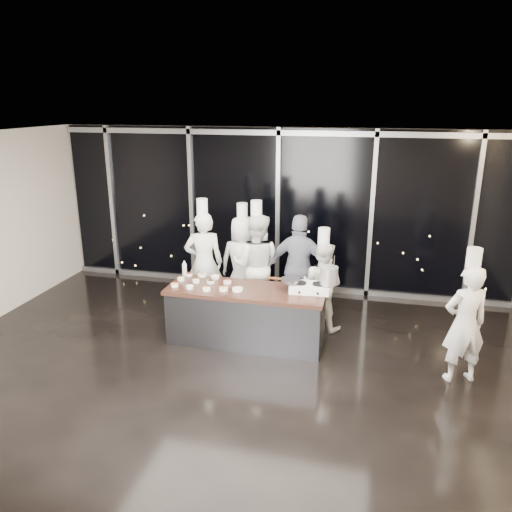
{
  "coord_description": "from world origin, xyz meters",
  "views": [
    {
      "loc": [
        1.84,
        -6.06,
        3.69
      ],
      "look_at": [
        0.09,
        1.2,
        1.35
      ],
      "focal_mm": 35.0,
      "sensor_mm": 36.0,
      "label": 1
    }
  ],
  "objects_px": {
    "demo_counter": "(246,315)",
    "chef_center": "(256,265)",
    "stove": "(309,287)",
    "frying_pan": "(290,280)",
    "chef_left": "(243,262)",
    "guest": "(300,269)",
    "stock_pot": "(329,275)",
    "chef_far_left": "(204,262)",
    "chef_right": "(322,285)",
    "chef_side": "(465,323)"
  },
  "relations": [
    {
      "from": "stove",
      "to": "frying_pan",
      "type": "xyz_separation_m",
      "value": [
        -0.3,
        -0.01,
        0.1
      ]
    },
    {
      "from": "guest",
      "to": "chef_far_left",
      "type": "bearing_deg",
      "value": 5.29
    },
    {
      "from": "stock_pot",
      "to": "chef_far_left",
      "type": "xyz_separation_m",
      "value": [
        -2.27,
        0.83,
        -0.23
      ]
    },
    {
      "from": "stock_pot",
      "to": "guest",
      "type": "distance_m",
      "value": 1.1
    },
    {
      "from": "chef_far_left",
      "to": "chef_side",
      "type": "relative_size",
      "value": 1.1
    },
    {
      "from": "chef_right",
      "to": "chef_far_left",
      "type": "bearing_deg",
      "value": 13.51
    },
    {
      "from": "demo_counter",
      "to": "chef_far_left",
      "type": "distance_m",
      "value": 1.49
    },
    {
      "from": "chef_far_left",
      "to": "chef_side",
      "type": "xyz_separation_m",
      "value": [
        4.15,
        -1.37,
        -0.09
      ]
    },
    {
      "from": "stock_pot",
      "to": "chef_left",
      "type": "height_order",
      "value": "chef_left"
    },
    {
      "from": "frying_pan",
      "to": "chef_side",
      "type": "relative_size",
      "value": 0.28
    },
    {
      "from": "stock_pot",
      "to": "chef_side",
      "type": "distance_m",
      "value": 1.98
    },
    {
      "from": "chef_right",
      "to": "chef_side",
      "type": "height_order",
      "value": "chef_side"
    },
    {
      "from": "stove",
      "to": "frying_pan",
      "type": "bearing_deg",
      "value": 178.17
    },
    {
      "from": "frying_pan",
      "to": "chef_right",
      "type": "bearing_deg",
      "value": 55.03
    },
    {
      "from": "frying_pan",
      "to": "chef_far_left",
      "type": "height_order",
      "value": "chef_far_left"
    },
    {
      "from": "demo_counter",
      "to": "stock_pot",
      "type": "relative_size",
      "value": 9.15
    },
    {
      "from": "guest",
      "to": "chef_right",
      "type": "height_order",
      "value": "guest"
    },
    {
      "from": "frying_pan",
      "to": "stock_pot",
      "type": "relative_size",
      "value": 1.97
    },
    {
      "from": "chef_far_left",
      "to": "chef_right",
      "type": "height_order",
      "value": "chef_far_left"
    },
    {
      "from": "demo_counter",
      "to": "chef_right",
      "type": "height_order",
      "value": "chef_right"
    },
    {
      "from": "stove",
      "to": "chef_far_left",
      "type": "distance_m",
      "value": 2.16
    },
    {
      "from": "stove",
      "to": "chef_center",
      "type": "bearing_deg",
      "value": 133.17
    },
    {
      "from": "demo_counter",
      "to": "chef_left",
      "type": "relative_size",
      "value": 1.26
    },
    {
      "from": "chef_center",
      "to": "chef_side",
      "type": "height_order",
      "value": "chef_center"
    },
    {
      "from": "chef_left",
      "to": "guest",
      "type": "height_order",
      "value": "chef_left"
    },
    {
      "from": "chef_center",
      "to": "chef_right",
      "type": "xyz_separation_m",
      "value": [
        1.18,
        -0.27,
        -0.17
      ]
    },
    {
      "from": "stove",
      "to": "chef_side",
      "type": "relative_size",
      "value": 0.33
    },
    {
      "from": "frying_pan",
      "to": "chef_left",
      "type": "bearing_deg",
      "value": 126.23
    },
    {
      "from": "demo_counter",
      "to": "chef_far_left",
      "type": "bearing_deg",
      "value": 136.53
    },
    {
      "from": "chef_far_left",
      "to": "chef_center",
      "type": "relative_size",
      "value": 1.0
    },
    {
      "from": "chef_far_left",
      "to": "guest",
      "type": "xyz_separation_m",
      "value": [
        1.7,
        0.07,
        -0.01
      ]
    },
    {
      "from": "chef_right",
      "to": "chef_center",
      "type": "bearing_deg",
      "value": 4.95
    },
    {
      "from": "demo_counter",
      "to": "chef_side",
      "type": "distance_m",
      "value": 3.18
    },
    {
      "from": "stove",
      "to": "chef_center",
      "type": "relative_size",
      "value": 0.3
    },
    {
      "from": "chef_left",
      "to": "chef_center",
      "type": "height_order",
      "value": "chef_center"
    },
    {
      "from": "stove",
      "to": "chef_left",
      "type": "distance_m",
      "value": 1.87
    },
    {
      "from": "stock_pot",
      "to": "chef_far_left",
      "type": "relative_size",
      "value": 0.13
    },
    {
      "from": "demo_counter",
      "to": "frying_pan",
      "type": "distance_m",
      "value": 0.91
    },
    {
      "from": "chef_right",
      "to": "stove",
      "type": "bearing_deg",
      "value": 97.83
    },
    {
      "from": "stock_pot",
      "to": "chef_right",
      "type": "distance_m",
      "value": 0.81
    },
    {
      "from": "chef_center",
      "to": "chef_right",
      "type": "relative_size",
      "value": 1.2
    },
    {
      "from": "chef_left",
      "to": "guest",
      "type": "bearing_deg",
      "value": 165.75
    },
    {
      "from": "chef_right",
      "to": "chef_side",
      "type": "bearing_deg",
      "value": 166.96
    },
    {
      "from": "chef_center",
      "to": "guest",
      "type": "distance_m",
      "value": 0.77
    },
    {
      "from": "demo_counter",
      "to": "chef_center",
      "type": "height_order",
      "value": "chef_center"
    },
    {
      "from": "demo_counter",
      "to": "chef_left",
      "type": "bearing_deg",
      "value": 107.13
    },
    {
      "from": "chef_far_left",
      "to": "chef_left",
      "type": "bearing_deg",
      "value": -166.3
    },
    {
      "from": "chef_far_left",
      "to": "chef_center",
      "type": "height_order",
      "value": "chef_far_left"
    },
    {
      "from": "guest",
      "to": "chef_side",
      "type": "bearing_deg",
      "value": 152.32
    },
    {
      "from": "frying_pan",
      "to": "chef_side",
      "type": "bearing_deg",
      "value": -16.13
    }
  ]
}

